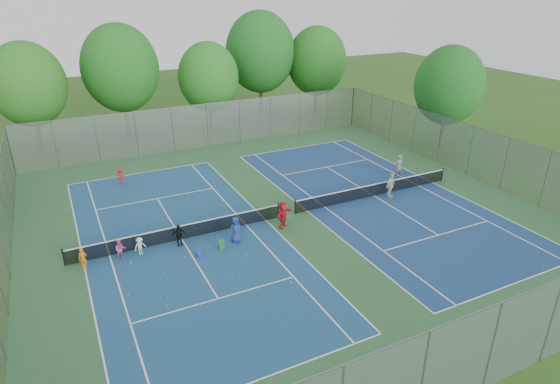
# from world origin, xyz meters

# --- Properties ---
(ground) EXTENTS (120.00, 120.00, 0.00)m
(ground) POSITION_xyz_m (0.00, 0.00, 0.00)
(ground) COLOR #284F18
(ground) RESTS_ON ground
(court_pad) EXTENTS (32.00, 32.00, 0.01)m
(court_pad) POSITION_xyz_m (0.00, 0.00, 0.01)
(court_pad) COLOR #2A5A33
(court_pad) RESTS_ON ground
(court_left) EXTENTS (10.97, 23.77, 0.01)m
(court_left) POSITION_xyz_m (-7.00, 0.00, 0.02)
(court_left) COLOR navy
(court_left) RESTS_ON court_pad
(court_right) EXTENTS (10.97, 23.77, 0.01)m
(court_right) POSITION_xyz_m (7.00, 0.00, 0.02)
(court_right) COLOR navy
(court_right) RESTS_ON court_pad
(net_left) EXTENTS (12.87, 0.10, 0.91)m
(net_left) POSITION_xyz_m (-7.00, 0.00, 0.46)
(net_left) COLOR black
(net_left) RESTS_ON ground
(net_right) EXTENTS (12.87, 0.10, 0.91)m
(net_right) POSITION_xyz_m (7.00, 0.00, 0.46)
(net_right) COLOR black
(net_right) RESTS_ON ground
(fence_north) EXTENTS (32.00, 0.10, 4.00)m
(fence_north) POSITION_xyz_m (0.00, 16.00, 2.00)
(fence_north) COLOR gray
(fence_north) RESTS_ON ground
(fence_south) EXTENTS (32.00, 0.10, 4.00)m
(fence_south) POSITION_xyz_m (0.00, -16.00, 2.00)
(fence_south) COLOR gray
(fence_south) RESTS_ON ground
(fence_west) EXTENTS (0.10, 32.00, 4.00)m
(fence_west) POSITION_xyz_m (-16.00, 0.00, 2.00)
(fence_west) COLOR gray
(fence_west) RESTS_ON ground
(fence_east) EXTENTS (0.10, 32.00, 4.00)m
(fence_east) POSITION_xyz_m (16.00, 0.00, 2.00)
(fence_east) COLOR gray
(fence_east) RESTS_ON ground
(tree_nw) EXTENTS (6.40, 6.40, 9.58)m
(tree_nw) POSITION_xyz_m (-14.00, 22.00, 5.89)
(tree_nw) COLOR #443326
(tree_nw) RESTS_ON ground
(tree_nl) EXTENTS (7.20, 7.20, 10.69)m
(tree_nl) POSITION_xyz_m (-6.00, 23.00, 6.54)
(tree_nl) COLOR #443326
(tree_nl) RESTS_ON ground
(tree_nc) EXTENTS (6.00, 6.00, 8.85)m
(tree_nc) POSITION_xyz_m (2.00, 21.00, 5.39)
(tree_nc) COLOR #443326
(tree_nc) RESTS_ON ground
(tree_nr) EXTENTS (7.60, 7.60, 11.42)m
(tree_nr) POSITION_xyz_m (9.00, 24.00, 7.04)
(tree_nr) COLOR #443326
(tree_nr) RESTS_ON ground
(tree_ne) EXTENTS (6.60, 6.60, 9.77)m
(tree_ne) POSITION_xyz_m (15.00, 22.00, 5.97)
(tree_ne) COLOR #443326
(tree_ne) RESTS_ON ground
(tree_side_e) EXTENTS (6.00, 6.00, 9.20)m
(tree_side_e) POSITION_xyz_m (19.00, 6.00, 5.74)
(tree_side_e) COLOR #443326
(tree_side_e) RESTS_ON ground
(ball_crate) EXTENTS (0.35, 0.35, 0.26)m
(ball_crate) POSITION_xyz_m (-6.63, -2.25, 0.13)
(ball_crate) COLOR #193EBF
(ball_crate) RESTS_ON ground
(ball_hopper) EXTENTS (0.33, 0.33, 0.56)m
(ball_hopper) POSITION_xyz_m (-5.25, -2.12, 0.28)
(ball_hopper) COLOR #268E37
(ball_hopper) RESTS_ON ground
(student_a) EXTENTS (0.50, 0.39, 1.20)m
(student_a) POSITION_xyz_m (-12.48, -0.70, 0.60)
(student_a) COLOR orange
(student_a) RESTS_ON ground
(student_b) EXTENTS (0.60, 0.48, 1.17)m
(student_b) POSITION_xyz_m (-10.56, -0.61, 0.59)
(student_b) COLOR #E25890
(student_b) RESTS_ON ground
(student_c) EXTENTS (0.77, 0.59, 1.06)m
(student_c) POSITION_xyz_m (-9.50, -0.60, 0.53)
(student_c) COLOR silver
(student_c) RESTS_ON ground
(student_d) EXTENTS (0.81, 0.40, 1.34)m
(student_d) POSITION_xyz_m (-7.29, -0.60, 0.67)
(student_d) COLOR black
(student_d) RESTS_ON ground
(student_e) EXTENTS (0.84, 0.59, 1.61)m
(student_e) POSITION_xyz_m (-4.20, -1.69, 0.81)
(student_e) COLOR navy
(student_e) RESTS_ON ground
(student_f) EXTENTS (1.65, 1.26, 1.74)m
(student_f) POSITION_xyz_m (-0.93, -1.32, 0.87)
(student_f) COLOR red
(student_f) RESTS_ON ground
(child_far_baseline) EXTENTS (0.91, 0.74, 1.23)m
(child_far_baseline) POSITION_xyz_m (-8.78, 10.42, 0.61)
(child_far_baseline) COLOR red
(child_far_baseline) RESTS_ON ground
(instructor) EXTENTS (0.70, 0.47, 1.88)m
(instructor) POSITION_xyz_m (10.76, 2.00, 0.94)
(instructor) COLOR gray
(instructor) RESTS_ON ground
(teen_court_b) EXTENTS (1.13, 0.78, 1.77)m
(teen_court_b) POSITION_xyz_m (7.87, -0.64, 0.89)
(teen_court_b) COLOR silver
(teen_court_b) RESTS_ON ground
(tennis_ball_0) EXTENTS (0.07, 0.07, 0.07)m
(tennis_ball_0) POSITION_xyz_m (-9.36, -5.91, 0.03)
(tennis_ball_0) COLOR #C2D431
(tennis_ball_0) RESTS_ON ground
(tennis_ball_1) EXTENTS (0.07, 0.07, 0.07)m
(tennis_ball_1) POSITION_xyz_m (-4.28, -3.49, 0.03)
(tennis_ball_1) COLOR #BFE836
(tennis_ball_1) RESTS_ON ground
(tennis_ball_2) EXTENTS (0.07, 0.07, 0.07)m
(tennis_ball_2) POSITION_xyz_m (-7.43, -2.11, 0.03)
(tennis_ball_2) COLOR #D5F438
(tennis_ball_2) RESTS_ON ground
(tennis_ball_3) EXTENTS (0.07, 0.07, 0.07)m
(tennis_ball_3) POSITION_xyz_m (-2.85, -5.15, 0.03)
(tennis_ball_3) COLOR #C3E936
(tennis_ball_3) RESTS_ON ground
(tennis_ball_4) EXTENTS (0.07, 0.07, 0.07)m
(tennis_ball_4) POSITION_xyz_m (-10.82, -4.26, 0.03)
(tennis_ball_4) COLOR #C6DB33
(tennis_ball_4) RESTS_ON ground
(tennis_ball_5) EXTENTS (0.07, 0.07, 0.07)m
(tennis_ball_5) POSITION_xyz_m (-10.19, -1.33, 0.03)
(tennis_ball_5) COLOR yellow
(tennis_ball_5) RESTS_ON ground
(tennis_ball_6) EXTENTS (0.07, 0.07, 0.07)m
(tennis_ball_6) POSITION_xyz_m (-9.17, -5.34, 0.03)
(tennis_ball_6) COLOR #B1C42D
(tennis_ball_6) RESTS_ON ground
(tennis_ball_7) EXTENTS (0.07, 0.07, 0.07)m
(tennis_ball_7) POSITION_xyz_m (-3.24, -6.81, 0.03)
(tennis_ball_7) COLOR #D0F037
(tennis_ball_7) RESTS_ON ground
(tennis_ball_8) EXTENTS (0.07, 0.07, 0.07)m
(tennis_ball_8) POSITION_xyz_m (-5.44, -1.67, 0.03)
(tennis_ball_8) COLOR gold
(tennis_ball_8) RESTS_ON ground
(tennis_ball_9) EXTENTS (0.07, 0.07, 0.07)m
(tennis_ball_9) POSITION_xyz_m (-8.79, -3.80, 0.03)
(tennis_ball_9) COLOR #CAE835
(tennis_ball_9) RESTS_ON ground
(tennis_ball_10) EXTENTS (0.07, 0.07, 0.07)m
(tennis_ball_10) POSITION_xyz_m (-5.66, -4.79, 0.03)
(tennis_ball_10) COLOR #CEDA32
(tennis_ball_10) RESTS_ON ground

